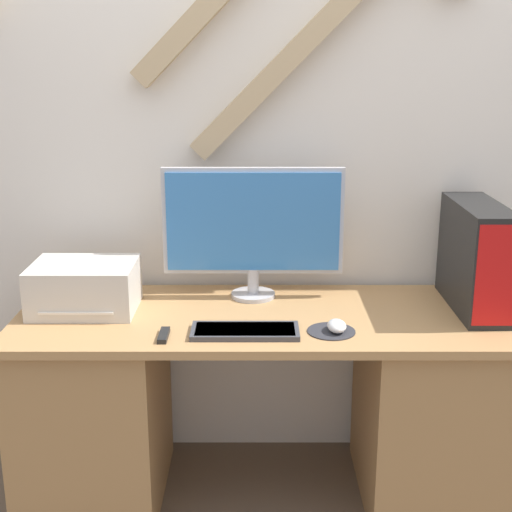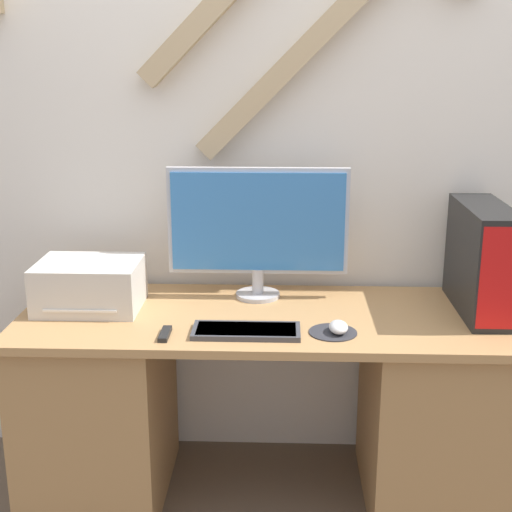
{
  "view_description": "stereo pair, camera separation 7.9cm",
  "coord_description": "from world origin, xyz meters",
  "views": [
    {
      "loc": [
        -0.02,
        -2.07,
        1.64
      ],
      "look_at": [
        -0.03,
        0.34,
        0.95
      ],
      "focal_mm": 50.0,
      "sensor_mm": 36.0,
      "label": 1
    },
    {
      "loc": [
        0.06,
        -2.07,
        1.64
      ],
      "look_at": [
        -0.03,
        0.34,
        0.95
      ],
      "focal_mm": 50.0,
      "sensor_mm": 36.0,
      "label": 2
    }
  ],
  "objects": [
    {
      "name": "printer",
      "position": [
        -0.65,
        0.38,
        0.82
      ],
      "size": [
        0.37,
        0.29,
        0.17
      ],
      "color": "beige",
      "rests_on": "desk"
    },
    {
      "name": "keyboard",
      "position": [
        -0.06,
        0.15,
        0.75
      ],
      "size": [
        0.36,
        0.15,
        0.02
      ],
      "color": "#3D3D42",
      "rests_on": "desk"
    },
    {
      "name": "desk",
      "position": [
        0.0,
        0.34,
        0.38
      ],
      "size": [
        1.77,
        0.67,
        0.74
      ],
      "color": "tan",
      "rests_on": "ground_plane"
    },
    {
      "name": "wall_back",
      "position": [
        -0.01,
        0.72,
        1.37
      ],
      "size": [
        6.4,
        0.13,
        2.97
      ],
      "color": "white",
      "rests_on": "ground_plane"
    },
    {
      "name": "mouse",
      "position": [
        0.25,
        0.16,
        0.76
      ],
      "size": [
        0.06,
        0.1,
        0.04
      ],
      "color": "silver",
      "rests_on": "mousepad"
    },
    {
      "name": "monitor",
      "position": [
        -0.03,
        0.53,
        1.02
      ],
      "size": [
        0.68,
        0.17,
        0.5
      ],
      "color": "#B7B7BC",
      "rests_on": "desk"
    },
    {
      "name": "computer_tower",
      "position": [
        0.77,
        0.4,
        0.93
      ],
      "size": [
        0.16,
        0.47,
        0.39
      ],
      "color": "black",
      "rests_on": "desk"
    },
    {
      "name": "remote_control",
      "position": [
        -0.33,
        0.12,
        0.74
      ],
      "size": [
        0.03,
        0.12,
        0.02
      ],
      "color": "black",
      "rests_on": "desk"
    },
    {
      "name": "mousepad",
      "position": [
        0.23,
        0.17,
        0.74
      ],
      "size": [
        0.16,
        0.16,
        0.0
      ],
      "color": "#2D2D33",
      "rests_on": "desk"
    }
  ]
}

